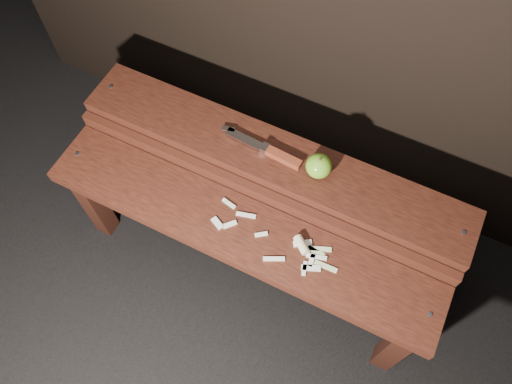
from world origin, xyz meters
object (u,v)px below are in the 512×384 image
at_px(bench_front_tier, 238,240).
at_px(bench_rear_tier, 271,170).
at_px(knife, 273,153).
at_px(apple, 319,166).

distance_m(bench_front_tier, bench_rear_tier, 0.23).
height_order(bench_rear_tier, knife, knife).
relative_size(bench_rear_tier, knife, 4.55).
bearing_deg(knife, bench_rear_tier, -147.37).
height_order(bench_front_tier, apple, apple).
height_order(bench_front_tier, knife, knife).
bearing_deg(apple, bench_front_tier, -121.12).
distance_m(bench_rear_tier, knife, 0.10).
relative_size(bench_front_tier, apple, 15.28).
bearing_deg(bench_front_tier, bench_rear_tier, 90.00).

